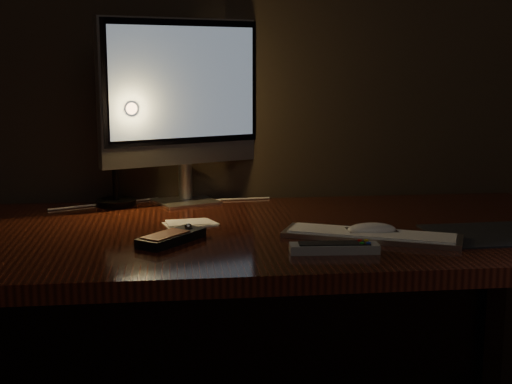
{
  "coord_description": "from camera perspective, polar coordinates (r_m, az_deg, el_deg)",
  "views": [
    {
      "loc": [
        -0.19,
        0.24,
        1.14
      ],
      "look_at": [
        -0.02,
        1.73,
        0.86
      ],
      "focal_mm": 50.0,
      "sensor_mm": 36.0,
      "label": 1
    }
  ],
  "objects": [
    {
      "name": "media_remote",
      "position": [
        1.56,
        -6.78,
        -3.62
      ],
      "size": [
        0.16,
        0.17,
        0.03
      ],
      "rotation": [
        0.0,
        0.0,
        0.87
      ],
      "color": "black",
      "rests_on": "desk"
    },
    {
      "name": "cable",
      "position": [
        1.99,
        -7.48,
        -0.85
      ],
      "size": [
        0.59,
        0.14,
        0.01
      ],
      "primitive_type": "cylinder",
      "rotation": [
        0.0,
        1.57,
        0.22
      ],
      "color": "white",
      "rests_on": "desk"
    },
    {
      "name": "tv_remote",
      "position": [
        1.48,
        6.27,
        -4.45
      ],
      "size": [
        0.19,
        0.06,
        0.02
      ],
      "rotation": [
        0.0,
        0.0,
        -0.07
      ],
      "color": "gray",
      "rests_on": "desk"
    },
    {
      "name": "papers",
      "position": [
        1.72,
        -5.32,
        -2.51
      ],
      "size": [
        0.14,
        0.11,
        0.01
      ],
      "primitive_type": "cube",
      "rotation": [
        0.0,
        0.0,
        0.23
      ],
      "color": "white",
      "rests_on": "desk"
    },
    {
      "name": "desk",
      "position": [
        1.78,
        -0.23,
        -6.49
      ],
      "size": [
        1.6,
        0.75,
        0.75
      ],
      "color": "#37140C",
      "rests_on": "ground"
    },
    {
      "name": "mouse",
      "position": [
        1.62,
        9.23,
        -3.14
      ],
      "size": [
        0.11,
        0.06,
        0.02
      ],
      "primitive_type": "ellipsoid",
      "rotation": [
        0.0,
        0.0,
        -0.03
      ],
      "color": "white",
      "rests_on": "desk"
    },
    {
      "name": "keyboard",
      "position": [
        1.6,
        9.23,
        -3.43
      ],
      "size": [
        0.4,
        0.26,
        0.01
      ],
      "primitive_type": "cube",
      "rotation": [
        0.0,
        0.0,
        -0.43
      ],
      "color": "silver",
      "rests_on": "desk"
    },
    {
      "name": "desk_lamp",
      "position": [
        1.92,
        -10.7,
        6.05
      ],
      "size": [
        0.16,
        0.19,
        0.37
      ],
      "rotation": [
        0.0,
        0.0,
        0.4
      ],
      "color": "black",
      "rests_on": "desk"
    },
    {
      "name": "monitor",
      "position": [
        1.95,
        -5.77,
        7.68
      ],
      "size": [
        0.45,
        0.21,
        0.5
      ],
      "rotation": [
        0.0,
        0.0,
        0.39
      ],
      "color": "silver",
      "rests_on": "desk"
    },
    {
      "name": "mousepad",
      "position": [
        1.7,
        18.37,
        -3.22
      ],
      "size": [
        0.28,
        0.23,
        0.0
      ],
      "primitive_type": "cube",
      "rotation": [
        0.0,
        0.0,
        0.03
      ],
      "color": "black",
      "rests_on": "desk"
    }
  ]
}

